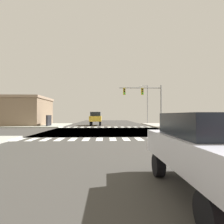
{
  "coord_description": "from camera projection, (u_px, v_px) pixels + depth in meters",
  "views": [
    {
      "loc": [
        -0.31,
        -22.21,
        1.83
      ],
      "look_at": [
        0.78,
        10.24,
        2.31
      ],
      "focal_mm": 31.65,
      "sensor_mm": 36.0,
      "label": 1
    }
  ],
  "objects": [
    {
      "name": "suv_trailing_1",
      "position": [
        96.0,
        117.0,
        34.29
      ],
      "size": [
        1.96,
        4.6,
        2.34
      ],
      "rotation": [
        0.0,
        0.0,
        3.14
      ],
      "color": "black",
      "rests_on": "ground"
    },
    {
      "name": "crosswalk_near",
      "position": [
        106.0,
        139.0,
        14.88
      ],
      "size": [
        13.5,
        2.0,
        0.01
      ],
      "color": "white",
      "rests_on": "ground"
    },
    {
      "name": "traffic_signal_mast",
      "position": [
        145.0,
        96.0,
        29.74
      ],
      "size": [
        6.44,
        0.55,
        6.31
      ],
      "color": "gray",
      "rests_on": "ground"
    },
    {
      "name": "sidewalk_corner_ne",
      "position": [
        181.0,
        125.0,
        34.61
      ],
      "size": [
        12.0,
        12.0,
        0.14
      ],
      "color": "#B2ADA3",
      "rests_on": "ground"
    },
    {
      "name": "sidewalk_corner_nw",
      "position": [
        31.0,
        125.0,
        33.74
      ],
      "size": [
        12.0,
        12.0,
        0.14
      ],
      "color": "#ACB1A2",
      "rests_on": "ground"
    },
    {
      "name": "bank_building",
      "position": [
        3.0,
        111.0,
        34.06
      ],
      "size": [
        16.36,
        9.31,
        4.9
      ],
      "color": "#8A7159",
      "rests_on": "ground"
    },
    {
      "name": "street_lamp",
      "position": [
        146.0,
        101.0,
        40.13
      ],
      "size": [
        1.78,
        0.32,
        7.84
      ],
      "color": "gray",
      "rests_on": "ground"
    },
    {
      "name": "crosswalk_far",
      "position": [
        106.0,
        127.0,
        29.47
      ],
      "size": [
        13.5,
        2.0,
        0.01
      ],
      "color": "white",
      "rests_on": "ground"
    },
    {
      "name": "ground",
      "position": [
        108.0,
        131.0,
        22.18
      ],
      "size": [
        90.0,
        90.0,
        0.05
      ],
      "color": "#3E3C38"
    },
    {
      "name": "sedan_crossing_2",
      "position": [
        207.0,
        146.0,
        4.47
      ],
      "size": [
        1.8,
        4.3,
        1.88
      ],
      "color": "black",
      "rests_on": "ground"
    }
  ]
}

